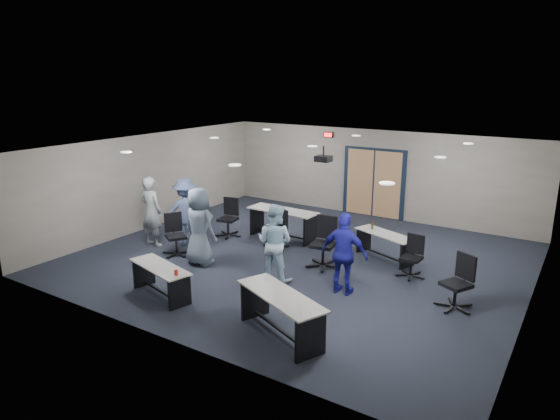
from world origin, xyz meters
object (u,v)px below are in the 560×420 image
Objects in this scene: chair_back_d at (411,257)px; chair_loose_left at (176,235)px; table_back_right at (385,241)px; person_navy at (344,254)px; table_front_left at (161,276)px; chair_back_c at (323,243)px; person_back at (186,212)px; person_gray at (151,211)px; table_front_right at (281,308)px; chair_back_b at (276,229)px; person_plaid at (199,226)px; chair_back_a at (228,218)px; chair_loose_right at (456,282)px; person_lightblue at (275,242)px; table_back_left at (283,219)px.

chair_back_d is 5.60m from chair_loose_left.
person_navy reaches higher than table_back_right.
chair_back_d is 0.91× the size of chair_loose_left.
chair_back_d is (3.89, 3.66, 0.03)m from table_front_left.
chair_loose_left is (-5.31, -1.75, 0.05)m from chair_back_d.
chair_back_c is 3.79m from person_back.
person_gray is at bearing -162.19° from chair_back_d.
table_back_right is 0.91× the size of person_gray.
chair_back_b reaches higher than table_front_right.
person_plaid is 1.04× the size of person_back.
table_front_left is at bearing -157.28° from table_front_right.
person_back is (-3.75, -0.48, 0.29)m from chair_back_c.
chair_back_a is at bearing -64.76° from person_plaid.
chair_back_b is 0.96× the size of chair_loose_right.
person_gray is (-6.34, -1.55, 0.45)m from chair_back_d.
chair_back_b is 0.55× the size of person_plaid.
table_front_left is at bearing 111.42° from person_plaid.
person_back reaches higher than table_front_right.
table_back_right is 4.32m from chair_back_a.
table_back_right is at bearing -125.69° from person_lightblue.
table_front_right is at bearing -29.42° from chair_back_b.
table_front_right is at bearing -101.32° from chair_back_d.
chair_back_a is 1.02× the size of chair_loose_left.
chair_back_d is 0.51× the size of person_gray.
chair_back_b is at bearing -163.85° from chair_loose_right.
chair_back_b is at bearing 147.67° from table_front_right.
person_back is at bearing -16.46° from person_lightblue.
table_front_left is 1.93m from person_plaid.
chair_back_c is 0.69× the size of person_lightblue.
chair_back_d is (1.02, 3.71, -0.05)m from table_front_right.
chair_loose_right is at bearing -52.07° from chair_loose_left.
table_front_right is 1.88× the size of chair_back_a.
table_back_right is at bearing -138.60° from person_plaid.
table_back_right is 5.07m from chair_loose_left.
chair_loose_right is at bearing -168.39° from person_navy.
person_gray is 1.94m from person_plaid.
table_back_left is 1.95× the size of chair_back_b.
chair_loose_right is (6.52, 0.70, 0.01)m from chair_loose_left.
table_back_left is at bearing 15.11° from chair_back_a.
person_navy is at bearing -53.50° from chair_back_c.
person_navy is (-2.08, -0.52, 0.32)m from chair_loose_right.
table_back_left is 2.11× the size of chair_back_d.
chair_loose_right is 3.72m from person_lightblue.
person_lightblue is 1.57m from person_navy.
person_plaid reaches higher than chair_back_a.
chair_back_a is (-1.36, -0.66, -0.02)m from table_back_left.
table_front_left is 0.98× the size of person_lightblue.
table_back_right is at bearing -91.72° from person_navy.
table_front_right is at bearing 109.22° from person_back.
table_back_right is 2.94m from person_lightblue.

